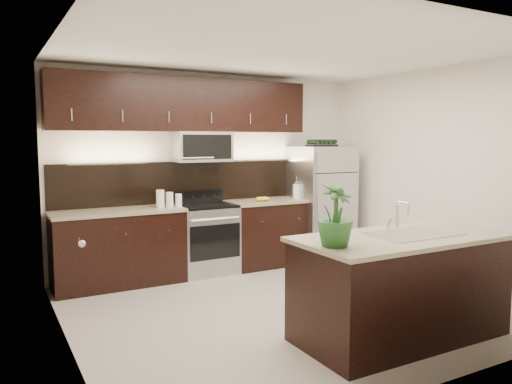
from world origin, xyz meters
TOP-DOWN VIEW (x-y plane):
  - ground at (0.00, 0.00)m, footprint 4.50×4.50m
  - room_walls at (-0.11, -0.04)m, footprint 4.52×4.02m
  - counter_run at (-0.46, 1.69)m, footprint 3.51×0.65m
  - upper_fixtures at (-0.43, 1.84)m, footprint 3.49×0.40m
  - island at (0.42, -1.20)m, footprint 1.96×0.96m
  - sink_faucet at (0.57, -1.19)m, footprint 0.84×0.50m
  - refrigerator at (1.61, 1.63)m, footprint 0.82×0.74m
  - wine_rack at (1.61, 1.63)m, footprint 0.42×0.26m
  - plant at (-0.39, -1.28)m, footprint 0.37×0.37m
  - canisters at (-0.80, 1.64)m, footprint 0.34×0.10m
  - french_press at (1.17, 1.64)m, footprint 0.11×0.11m
  - bananas at (0.51, 1.61)m, footprint 0.22×0.18m

SIDE VIEW (x-z plane):
  - ground at x=0.00m, z-range 0.00..0.00m
  - counter_run at x=-0.46m, z-range 0.00..0.94m
  - island at x=0.42m, z-range 0.00..0.94m
  - refrigerator at x=1.61m, z-range 0.00..1.69m
  - sink_faucet at x=0.57m, z-range 0.81..1.10m
  - bananas at x=0.51m, z-range 0.94..1.00m
  - canisters at x=-0.80m, z-range 0.93..1.15m
  - french_press at x=1.17m, z-range 0.90..1.22m
  - plant at x=-0.39m, z-range 0.94..1.46m
  - room_walls at x=-0.11m, z-range 0.34..3.05m
  - wine_rack at x=1.61m, z-range 1.69..1.79m
  - upper_fixtures at x=-0.43m, z-range 1.31..2.97m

